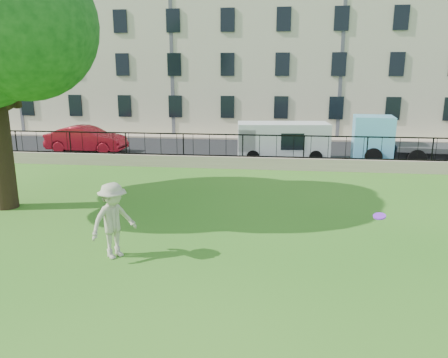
# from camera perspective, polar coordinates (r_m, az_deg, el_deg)

# --- Properties ---
(ground) EXTENTS (120.00, 120.00, 0.00)m
(ground) POSITION_cam_1_polar(r_m,az_deg,el_deg) (10.64, -2.72, -12.77)
(ground) COLOR #2B6F1A
(ground) RESTS_ON ground
(retaining_wall) EXTENTS (50.00, 0.40, 0.60)m
(retaining_wall) POSITION_cam_1_polar(r_m,az_deg,el_deg) (21.89, 2.43, 2.16)
(retaining_wall) COLOR gray
(retaining_wall) RESTS_ON ground
(iron_railing) EXTENTS (50.00, 0.05, 1.13)m
(iron_railing) POSITION_cam_1_polar(r_m,az_deg,el_deg) (21.73, 2.46, 4.36)
(iron_railing) COLOR black
(iron_railing) RESTS_ON retaining_wall
(street) EXTENTS (60.00, 9.00, 0.01)m
(street) POSITION_cam_1_polar(r_m,az_deg,el_deg) (26.55, 3.21, 3.60)
(street) COLOR black
(street) RESTS_ON ground
(sidewalk) EXTENTS (60.00, 1.40, 0.12)m
(sidewalk) POSITION_cam_1_polar(r_m,az_deg,el_deg) (31.66, 3.82, 5.39)
(sidewalk) COLOR gray
(sidewalk) RESTS_ON ground
(building_row) EXTENTS (56.40, 10.40, 13.80)m
(building_row) POSITION_cam_1_polar(r_m,az_deg,el_deg) (37.02, 4.49, 17.26)
(building_row) COLOR beige
(building_row) RESTS_ON ground
(man) EXTENTS (1.38, 1.49, 2.02)m
(man) POSITION_cam_1_polar(r_m,az_deg,el_deg) (11.70, -14.23, -5.29)
(man) COLOR #B4AE92
(man) RESTS_ON ground
(frisbee) EXTENTS (0.27, 0.28, 0.12)m
(frisbee) POSITION_cam_1_polar(r_m,az_deg,el_deg) (10.00, 19.64, -4.59)
(frisbee) COLOR #8227E2
(red_sedan) EXTENTS (4.77, 1.78, 1.56)m
(red_sedan) POSITION_cam_1_polar(r_m,az_deg,el_deg) (27.49, -17.51, 4.97)
(red_sedan) COLOR #AE1524
(red_sedan) RESTS_ON street
(white_van) EXTENTS (5.02, 2.38, 2.04)m
(white_van) POSITION_cam_1_polar(r_m,az_deg,el_deg) (24.06, 7.67, 4.87)
(white_van) COLOR silver
(white_van) RESTS_ON street
(blue_truck) EXTENTS (6.00, 2.60, 2.44)m
(blue_truck) POSITION_cam_1_polar(r_m,az_deg,el_deg) (25.04, 23.17, 4.69)
(blue_truck) COLOR #63BBE8
(blue_truck) RESTS_ON street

